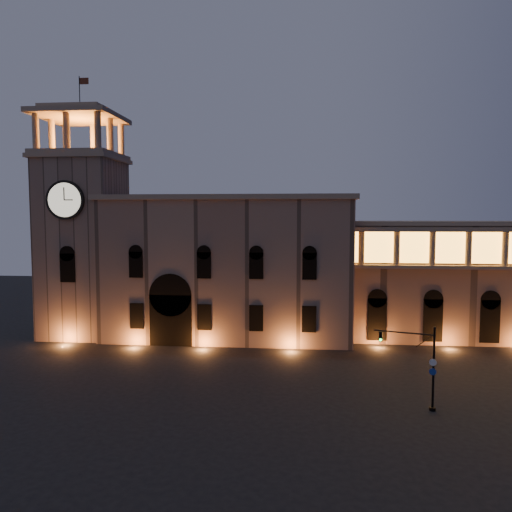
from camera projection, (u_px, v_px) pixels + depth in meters
name	position (u px, v px, depth m)	size (l,w,h in m)	color
ground	(215.00, 398.00, 41.51)	(160.00, 160.00, 0.00)	black
government_building	(228.00, 267.00, 62.77)	(30.80, 12.80, 17.60)	#896B59
clock_tower	(83.00, 237.00, 63.22)	(9.80, 9.80, 32.40)	#896B59
colonnade_wing	(503.00, 279.00, 61.73)	(40.60, 11.50, 14.50)	#836654
traffic_light	(422.00, 366.00, 38.83)	(4.66, 1.65, 6.64)	black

